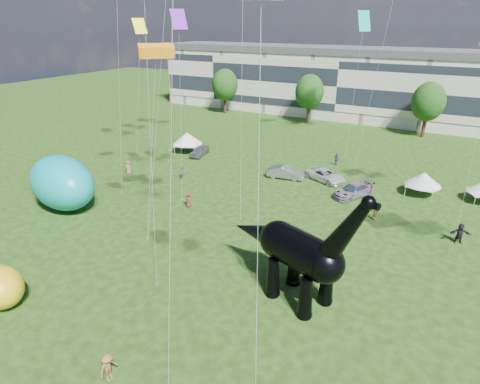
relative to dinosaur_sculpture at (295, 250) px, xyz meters
The scene contains 15 objects.
ground 7.32m from the dinosaur_sculpture, 141.72° to the right, with size 220.00×220.00×0.00m, color #16330C.
terrace_row 59.55m from the dinosaur_sculpture, 102.61° to the left, with size 78.00×11.00×12.00m, color beige.
tree_far_left 60.32m from the dinosaur_sculpture, 125.49° to the left, with size 5.20×5.20×9.44m.
tree_mid_left 51.99m from the dinosaur_sculpture, 109.10° to the left, with size 5.20×5.20×9.44m.
tree_mid_right 49.23m from the dinosaur_sculpture, 86.49° to the left, with size 5.20×5.20×9.44m.
dinosaur_sculpture is the anchor object (origin of this frame).
car_silver 33.06m from the dinosaur_sculpture, 135.78° to the left, with size 1.67×4.15×1.41m, color #ADAEB2.
car_grey 22.88m from the dinosaur_sculpture, 114.39° to the left, with size 1.57×4.50×1.48m, color gray.
car_white 22.90m from the dinosaur_sculpture, 102.39° to the left, with size 2.34×5.08×1.41m, color silver.
car_dark 19.40m from the dinosaur_sculpture, 92.24° to the left, with size 2.02×4.97×1.44m, color #595960.
gazebo_near 24.09m from the dinosaur_sculpture, 76.20° to the left, with size 4.19×4.19×2.63m.
gazebo_left 35.13m from the dinosaur_sculpture, 137.89° to the left, with size 5.38×5.38×2.91m.
inflatable_teal 26.10m from the dinosaur_sculpture, behind, with size 8.68×5.43×5.43m, color #0DA0A3.
inflatable_yellow 19.90m from the dinosaur_sculpture, 148.06° to the right, with size 3.69×2.84×2.84m, color gold.
visitors 13.79m from the dinosaur_sculpture, 114.56° to the left, with size 48.20×41.10×1.90m.
Camera 1 is at (12.93, -18.04, 17.80)m, focal length 30.00 mm.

